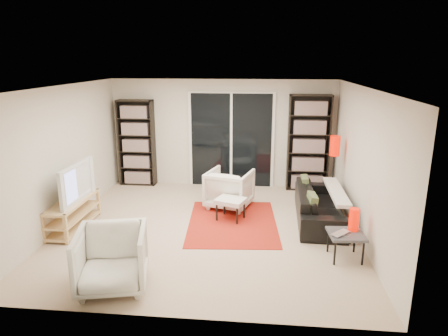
{
  "coord_description": "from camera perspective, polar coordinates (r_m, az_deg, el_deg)",
  "views": [
    {
      "loc": [
        0.91,
        -6.33,
        2.83
      ],
      "look_at": [
        0.25,
        0.3,
        1.0
      ],
      "focal_mm": 32.0,
      "sensor_mm": 36.0,
      "label": 1
    }
  ],
  "objects": [
    {
      "name": "wall_left",
      "position": [
        7.37,
        -22.06,
        1.45
      ],
      "size": [
        0.02,
        5.0,
        2.4
      ],
      "primitive_type": "cube",
      "color": "beige",
      "rests_on": "ground"
    },
    {
      "name": "wall_right",
      "position": [
        6.72,
        19.18,
        0.46
      ],
      "size": [
        0.02,
        5.0,
        2.4
      ],
      "primitive_type": "cube",
      "color": "beige",
      "rests_on": "ground"
    },
    {
      "name": "rug",
      "position": [
        7.19,
        1.22,
        -7.78
      ],
      "size": [
        1.7,
        2.2,
        0.01
      ],
      "primitive_type": "cube",
      "rotation": [
        0.0,
        0.0,
        0.08
      ],
      "color": "#A81F12",
      "rests_on": "floor"
    },
    {
      "name": "sofa",
      "position": [
        7.39,
        13.52,
        -5.14
      ],
      "size": [
        0.85,
        2.04,
        0.59
      ],
      "primitive_type": "imported",
      "rotation": [
        0.0,
        0.0,
        1.54
      ],
      "color": "black",
      "rests_on": "floor"
    },
    {
      "name": "sliding_door",
      "position": [
        9.0,
        1.05,
        3.95
      ],
      "size": [
        1.92,
        0.08,
        2.16
      ],
      "color": "white",
      "rests_on": "ground"
    },
    {
      "name": "wall_back",
      "position": [
        9.02,
        -0.2,
        4.96
      ],
      "size": [
        5.0,
        0.02,
        2.4
      ],
      "primitive_type": "cube",
      "color": "beige",
      "rests_on": "ground"
    },
    {
      "name": "tv",
      "position": [
        7.18,
        -21.02,
        -1.91
      ],
      "size": [
        0.18,
        1.13,
        0.65
      ],
      "primitive_type": "imported",
      "rotation": [
        0.0,
        0.0,
        1.54
      ],
      "color": "black",
      "rests_on": "tv_stand"
    },
    {
      "name": "bookshelf_right",
      "position": [
        8.89,
        11.98,
        3.49
      ],
      "size": [
        0.9,
        0.3,
        2.1
      ],
      "color": "black",
      "rests_on": "ground"
    },
    {
      "name": "ceiling",
      "position": [
        6.4,
        -2.54,
        11.5
      ],
      "size": [
        5.0,
        5.0,
        0.02
      ],
      "primitive_type": "cube",
      "color": "white",
      "rests_on": "wall_back"
    },
    {
      "name": "floor_lamp",
      "position": [
        7.94,
        15.49,
        2.08
      ],
      "size": [
        0.21,
        0.21,
        1.41
      ],
      "color": "black",
      "rests_on": "floor"
    },
    {
      "name": "side_table",
      "position": [
        6.11,
        17.03,
        -9.24
      ],
      "size": [
        0.53,
        0.53,
        0.4
      ],
      "color": "#404045",
      "rests_on": "floor"
    },
    {
      "name": "bookshelf_left",
      "position": [
        9.3,
        -12.36,
        3.51
      ],
      "size": [
        0.8,
        0.3,
        1.95
      ],
      "color": "black",
      "rests_on": "ground"
    },
    {
      "name": "ottoman",
      "position": [
        7.2,
        0.95,
        -4.85
      ],
      "size": [
        0.61,
        0.55,
        0.4
      ],
      "color": "silver",
      "rests_on": "floor"
    },
    {
      "name": "wall_front",
      "position": [
        4.26,
        -7.16,
        -7.28
      ],
      "size": [
        5.0,
        0.02,
        2.4
      ],
      "primitive_type": "cube",
      "color": "beige",
      "rests_on": "ground"
    },
    {
      "name": "armchair_back",
      "position": [
        7.81,
        0.79,
        -2.96
      ],
      "size": [
        0.99,
        1.01,
        0.75
      ],
      "primitive_type": "imported",
      "rotation": [
        0.0,
        0.0,
        2.87
      ],
      "color": "silver",
      "rests_on": "floor"
    },
    {
      "name": "laptop",
      "position": [
        6.0,
        16.66,
        -9.09
      ],
      "size": [
        0.37,
        0.37,
        0.03
      ],
      "primitive_type": "imported",
      "rotation": [
        0.0,
        0.0,
        0.79
      ],
      "color": "silver",
      "rests_on": "side_table"
    },
    {
      "name": "floor",
      "position": [
        6.99,
        -2.31,
        -8.53
      ],
      "size": [
        5.0,
        5.0,
        0.0
      ],
      "primitive_type": "plane",
      "color": "#C5AA8F",
      "rests_on": "ground"
    },
    {
      "name": "armchair_front",
      "position": [
        5.34,
        -15.72,
        -12.4
      ],
      "size": [
        1.01,
        1.03,
        0.79
      ],
      "primitive_type": "imported",
      "rotation": [
        0.0,
        0.0,
        0.23
      ],
      "color": "silver",
      "rests_on": "floor"
    },
    {
      "name": "tv_stand",
      "position": [
        7.36,
        -20.74,
        -6.08
      ],
      "size": [
        0.43,
        1.35,
        0.5
      ],
      "color": "#E5B77A",
      "rests_on": "floor"
    },
    {
      "name": "table_lamp",
      "position": [
        6.16,
        18.07,
        -7.01
      ],
      "size": [
        0.15,
        0.15,
        0.33
      ],
      "primitive_type": "cylinder",
      "color": "red",
      "rests_on": "side_table"
    }
  ]
}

